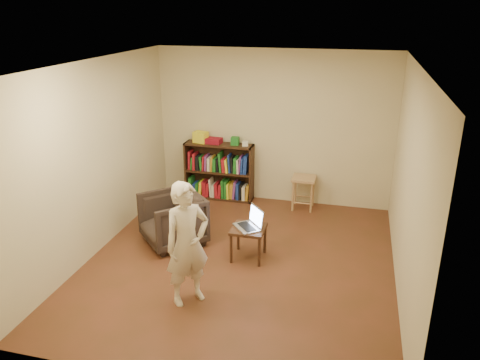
% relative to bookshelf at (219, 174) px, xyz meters
% --- Properties ---
extents(floor, '(4.50, 4.50, 0.00)m').
position_rel_bookshelf_xyz_m(floor, '(0.91, -2.09, -0.44)').
color(floor, '#492E17').
rests_on(floor, ground).
extents(ceiling, '(4.50, 4.50, 0.00)m').
position_rel_bookshelf_xyz_m(ceiling, '(0.91, -2.09, 2.16)').
color(ceiling, silver).
rests_on(ceiling, wall_back).
extents(wall_back, '(4.00, 0.00, 4.00)m').
position_rel_bookshelf_xyz_m(wall_back, '(0.91, 0.16, 0.86)').
color(wall_back, '#C3BB94').
rests_on(wall_back, floor).
extents(wall_left, '(0.00, 4.50, 4.50)m').
position_rel_bookshelf_xyz_m(wall_left, '(-1.09, -2.09, 0.86)').
color(wall_left, '#C3BB94').
rests_on(wall_left, floor).
extents(wall_right, '(0.00, 4.50, 4.50)m').
position_rel_bookshelf_xyz_m(wall_right, '(2.91, -2.09, 0.86)').
color(wall_right, '#C3BB94').
rests_on(wall_right, floor).
extents(bookshelf, '(1.20, 0.30, 1.00)m').
position_rel_bookshelf_xyz_m(bookshelf, '(0.00, 0.00, 0.00)').
color(bookshelf, black).
rests_on(bookshelf, floor).
extents(box_yellow, '(0.26, 0.22, 0.19)m').
position_rel_bookshelf_xyz_m(box_yellow, '(-0.33, 0.00, 0.66)').
color(box_yellow, yellow).
rests_on(box_yellow, bookshelf).
extents(red_cloth, '(0.29, 0.22, 0.09)m').
position_rel_bookshelf_xyz_m(red_cloth, '(-0.10, 0.01, 0.61)').
color(red_cloth, maroon).
rests_on(red_cloth, bookshelf).
extents(box_green, '(0.14, 0.14, 0.13)m').
position_rel_bookshelf_xyz_m(box_green, '(0.28, 0.01, 0.63)').
color(box_green, '#1D6E23').
rests_on(box_green, bookshelf).
extents(box_white, '(0.12, 0.12, 0.08)m').
position_rel_bookshelf_xyz_m(box_white, '(0.47, -0.02, 0.60)').
color(box_white, silver).
rests_on(box_white, bookshelf).
extents(stool, '(0.39, 0.39, 0.56)m').
position_rel_bookshelf_xyz_m(stool, '(1.50, -0.10, 0.01)').
color(stool, '#A58450').
rests_on(stool, floor).
extents(armchair, '(1.13, 1.13, 0.74)m').
position_rel_bookshelf_xyz_m(armchair, '(-0.16, -1.80, -0.07)').
color(armchair, '#322821').
rests_on(armchair, floor).
extents(side_table, '(0.44, 0.44, 0.45)m').
position_rel_bookshelf_xyz_m(side_table, '(0.99, -1.95, -0.07)').
color(side_table, '#321A10').
rests_on(side_table, floor).
extents(laptop, '(0.46, 0.47, 0.27)m').
position_rel_bookshelf_xyz_m(laptop, '(1.01, -1.92, 0.07)').
color(laptop, silver).
rests_on(laptop, side_table).
extents(person, '(0.62, 0.63, 1.47)m').
position_rel_bookshelf_xyz_m(person, '(0.55, -3.07, 0.29)').
color(person, beige).
rests_on(person, floor).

